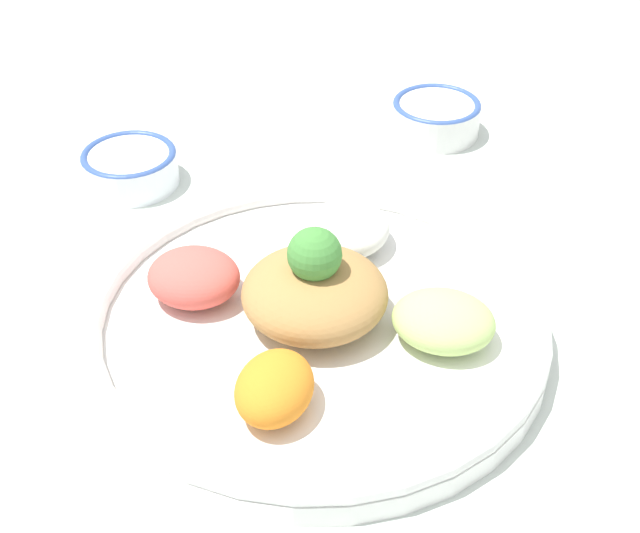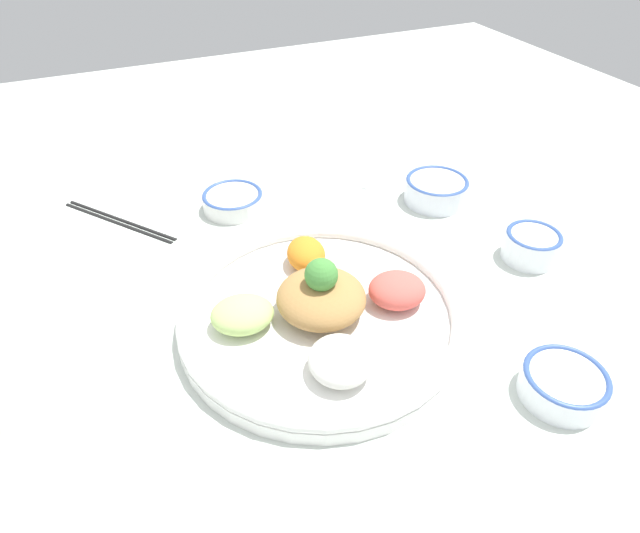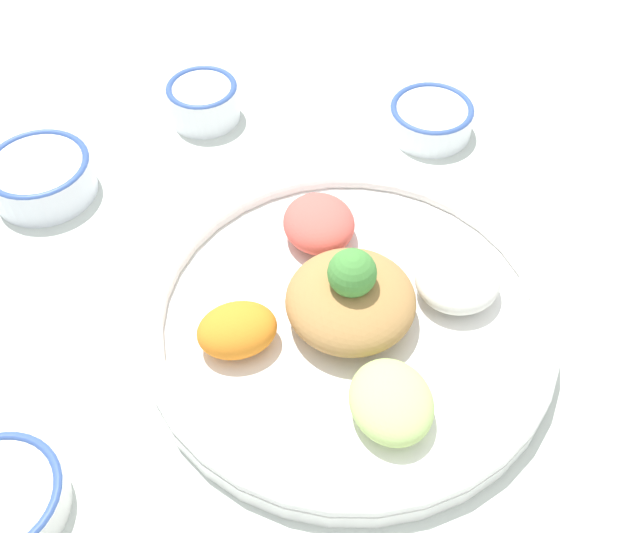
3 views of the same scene
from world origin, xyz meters
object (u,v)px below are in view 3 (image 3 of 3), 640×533
object	(u,v)px
salad_platter	(351,315)
rice_bowl_plain	(41,175)
sauce_bowl_dark	(431,118)
sauce_bowl_far	(203,100)

from	to	relation	value
salad_platter	rice_bowl_plain	xyz separation A→B (m)	(0.21, -0.32, 0.00)
salad_platter	sauce_bowl_dark	distance (m)	0.31
salad_platter	sauce_bowl_far	xyz separation A→B (m)	(0.00, -0.36, 0.00)
sauce_bowl_dark	sauce_bowl_far	world-z (taller)	sauce_bowl_far
salad_platter	rice_bowl_plain	world-z (taller)	salad_platter
salad_platter	sauce_bowl_dark	world-z (taller)	salad_platter
salad_platter	rice_bowl_plain	bearing A→B (deg)	-57.01
sauce_bowl_far	sauce_bowl_dark	bearing A→B (deg)	146.60
rice_bowl_plain	sauce_bowl_far	distance (m)	0.21
salad_platter	sauce_bowl_dark	bearing A→B (deg)	-137.07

